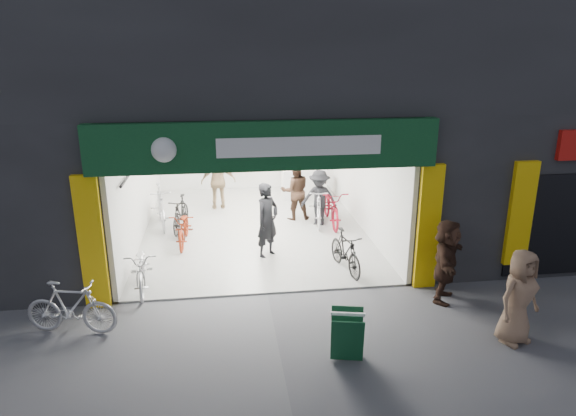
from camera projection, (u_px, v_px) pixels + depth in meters
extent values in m
plane|color=#56565B|center=(268.00, 294.00, 10.32)|extent=(60.00, 60.00, 0.00)
cube|color=#232326|center=(285.00, 6.00, 13.42)|extent=(16.00, 10.00, 4.50)
cube|color=#232326|center=(46.00, 163.00, 13.81)|extent=(5.00, 10.00, 3.50)
cube|color=#232326|center=(451.00, 152.00, 15.27)|extent=(6.00, 10.00, 3.50)
cube|color=#9E9E99|center=(254.00, 227.00, 14.09)|extent=(6.00, 8.00, 0.04)
cube|color=silver|center=(244.00, 143.00, 17.48)|extent=(6.00, 0.20, 3.20)
cube|color=silver|center=(138.00, 174.00, 13.24)|extent=(0.10, 8.00, 3.20)
cube|color=silver|center=(361.00, 167.00, 13.98)|extent=(0.10, 8.00, 3.20)
cube|color=white|center=(251.00, 108.00, 13.11)|extent=(6.00, 8.00, 0.10)
cube|color=black|center=(265.00, 127.00, 9.39)|extent=(6.00, 0.30, 0.30)
cube|color=#0D3C1F|center=(266.00, 146.00, 9.28)|extent=(6.40, 0.25, 0.90)
cube|color=white|center=(300.00, 146.00, 9.22)|extent=(3.00, 0.02, 0.35)
cube|color=yellow|center=(92.00, 243.00, 9.46)|extent=(0.45, 0.12, 2.60)
cube|color=yellow|center=(428.00, 227.00, 10.28)|extent=(0.45, 0.12, 2.60)
cube|color=yellow|center=(520.00, 214.00, 10.46)|extent=(0.50, 0.12, 2.20)
cube|color=black|center=(575.00, 224.00, 10.76)|extent=(3.00, 0.06, 2.20)
cylinder|color=black|center=(139.00, 160.00, 12.53)|extent=(0.06, 5.00, 0.06)
cube|color=silver|center=(304.00, 184.00, 16.53)|extent=(1.40, 0.60, 1.00)
cube|color=white|center=(260.00, 127.00, 10.48)|extent=(1.30, 0.35, 0.04)
cube|color=white|center=(254.00, 116.00, 12.18)|extent=(1.30, 0.35, 0.04)
cube|color=white|center=(249.00, 107.00, 13.88)|extent=(1.30, 0.35, 0.04)
cube|color=white|center=(246.00, 100.00, 15.58)|extent=(1.30, 0.35, 0.04)
imported|color=silver|center=(142.00, 268.00, 10.43)|extent=(0.79, 1.79, 0.91)
imported|color=black|center=(181.00, 214.00, 13.72)|extent=(0.71, 1.62, 0.94)
imported|color=maroon|center=(184.00, 228.00, 12.79)|extent=(0.66, 1.70, 0.88)
imported|color=#B3B4B8|center=(161.00, 207.00, 13.98)|extent=(0.88, 1.99, 1.16)
imported|color=black|center=(345.00, 252.00, 11.23)|extent=(0.71, 1.61, 0.94)
imported|color=maroon|center=(331.00, 206.00, 14.20)|extent=(0.74, 1.99, 1.04)
imported|color=silver|center=(318.00, 205.00, 14.25)|extent=(0.73, 1.83, 1.07)
imported|color=silver|center=(71.00, 307.00, 8.81)|extent=(1.68, 0.80, 0.97)
imported|color=black|center=(267.00, 221.00, 11.90)|extent=(0.77, 0.76, 1.80)
imported|color=#39251A|center=(295.00, 191.00, 14.46)|extent=(0.86, 0.69, 1.72)
imported|color=black|center=(319.00, 198.00, 14.00)|extent=(1.17, 0.95, 1.58)
imported|color=#9B7F5A|center=(218.00, 181.00, 15.37)|extent=(1.06, 0.50, 1.76)
imported|color=#85654D|center=(519.00, 297.00, 8.46)|extent=(0.94, 0.78, 1.65)
imported|color=#352118|center=(446.00, 261.00, 9.87)|extent=(1.20, 1.58, 1.66)
cube|color=#0F3E22|center=(347.00, 341.00, 7.94)|extent=(0.54, 0.30, 0.78)
cube|color=#0F3E22|center=(347.00, 330.00, 8.26)|extent=(0.54, 0.30, 0.78)
cube|color=white|center=(348.00, 314.00, 7.98)|extent=(0.53, 0.16, 0.05)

